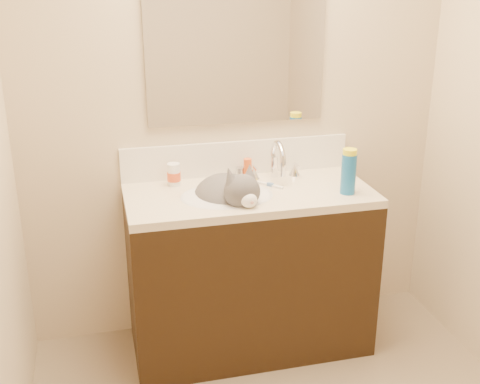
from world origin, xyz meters
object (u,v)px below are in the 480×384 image
vanity_cabinet (249,273)px  silver_jar (240,172)px  basin (227,209)px  cat (230,198)px  amber_bottle (248,168)px  spray_can (348,174)px  faucet (277,163)px  pill_bottle (174,175)px

vanity_cabinet → silver_jar: size_ratio=22.44×
basin → silver_jar: (0.13, 0.25, 0.10)m
vanity_cabinet → cat: 0.44m
amber_bottle → spray_can: size_ratio=0.54×
silver_jar → cat: bearing=-115.4°
vanity_cabinet → silver_jar: silver_jar is taller
faucet → silver_jar: size_ratio=5.24×
vanity_cabinet → basin: size_ratio=2.67×
vanity_cabinet → cat: cat is taller
vanity_cabinet → basin: bearing=-166.0°
spray_can → silver_jar: bearing=141.5°
vanity_cabinet → basin: basin is taller
basin → spray_can: size_ratio=2.31×
basin → spray_can: bearing=-10.6°
silver_jar → amber_bottle: size_ratio=0.51×
faucet → cat: size_ratio=0.58×
vanity_cabinet → amber_bottle: (0.04, 0.19, 0.50)m
basin → cat: size_ratio=0.94×
cat → amber_bottle: (0.14, 0.20, 0.07)m
basin → amber_bottle: 0.30m
pill_bottle → spray_can: size_ratio=0.58×
spray_can → basin: bearing=169.4°
basin → spray_can: (0.57, -0.11, 0.17)m
pill_bottle → basin: bearing=-42.4°
amber_bottle → spray_can: (0.41, -0.33, 0.04)m
cat → silver_jar: size_ratio=8.99×
cat → spray_can: (0.55, -0.13, 0.12)m
vanity_cabinet → cat: bearing=-173.5°
basin → cat: bearing=44.2°
amber_bottle → silver_jar: bearing=142.3°
spray_can → vanity_cabinet: bearing=163.1°
cat → amber_bottle: size_ratio=4.59×
vanity_cabinet → amber_bottle: size_ratio=11.45×
cat → spray_can: bearing=-26.0°
silver_jar → spray_can: size_ratio=0.27×
faucet → cat: 0.33m
cat → amber_bottle: bearing=42.0°
pill_bottle → amber_bottle: 0.38m
basin → vanity_cabinet: bearing=14.0°
vanity_cabinet → amber_bottle: amber_bottle is taller
silver_jar → amber_bottle: bearing=-37.7°
silver_jar → basin: bearing=-117.3°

